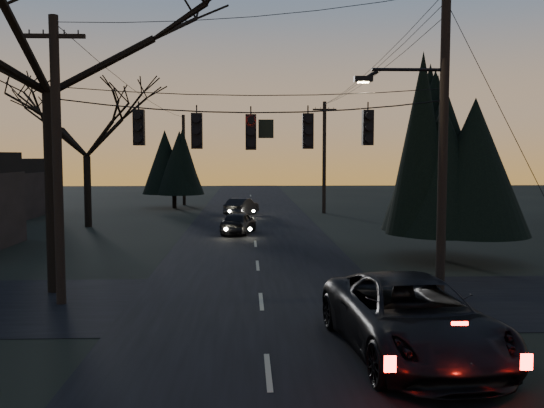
{
  "coord_description": "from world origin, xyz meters",
  "views": [
    {
      "loc": [
        -0.43,
        -8.11,
        4.46
      ],
      "look_at": [
        0.29,
        9.05,
        3.07
      ],
      "focal_mm": 40.0,
      "sensor_mm": 36.0,
      "label": 1
    }
  ],
  "objects_px": {
    "evergreen_right": "(444,147)",
    "suv_near": "(411,318)",
    "utility_pole_far_r": "(324,213)",
    "bare_tree_left": "(47,11)",
    "utility_pole_far_l": "(184,205)",
    "utility_pole_right": "(440,300)",
    "utility_pole_left": "(62,304)",
    "sedan_oncoming_a": "(238,223)",
    "sedan_oncoming_b": "(242,207)"
  },
  "relations": [
    {
      "from": "utility_pole_far_r",
      "to": "bare_tree_left",
      "type": "relative_size",
      "value": 0.66
    },
    {
      "from": "utility_pole_left",
      "to": "bare_tree_left",
      "type": "height_order",
      "value": "bare_tree_left"
    },
    {
      "from": "utility_pole_far_l",
      "to": "suv_near",
      "type": "distance_m",
      "value": 42.15
    },
    {
      "from": "utility_pole_far_r",
      "to": "sedan_oncoming_a",
      "type": "height_order",
      "value": "utility_pole_far_r"
    },
    {
      "from": "utility_pole_left",
      "to": "bare_tree_left",
      "type": "distance_m",
      "value": 9.16
    },
    {
      "from": "evergreen_right",
      "to": "utility_pole_left",
      "type": "bearing_deg",
      "value": -153.05
    },
    {
      "from": "evergreen_right",
      "to": "utility_pole_right",
      "type": "bearing_deg",
      "value": -108.32
    },
    {
      "from": "utility_pole_left",
      "to": "sedan_oncoming_b",
      "type": "bearing_deg",
      "value": 78.88
    },
    {
      "from": "utility_pole_left",
      "to": "bare_tree_left",
      "type": "relative_size",
      "value": 0.66
    },
    {
      "from": "bare_tree_left",
      "to": "sedan_oncoming_a",
      "type": "xyz_separation_m",
      "value": [
        5.8,
        14.33,
        -8.35
      ]
    },
    {
      "from": "bare_tree_left",
      "to": "evergreen_right",
      "type": "distance_m",
      "value": 16.05
    },
    {
      "from": "utility_pole_right",
      "to": "sedan_oncoming_a",
      "type": "xyz_separation_m",
      "value": [
        -6.4,
        15.98,
        0.63
      ]
    },
    {
      "from": "utility_pole_right",
      "to": "bare_tree_left",
      "type": "bearing_deg",
      "value": 172.33
    },
    {
      "from": "utility_pole_right",
      "to": "evergreen_right",
      "type": "height_order",
      "value": "evergreen_right"
    },
    {
      "from": "suv_near",
      "to": "sedan_oncoming_a",
      "type": "bearing_deg",
      "value": 95.67
    },
    {
      "from": "sedan_oncoming_a",
      "to": "utility_pole_right",
      "type": "bearing_deg",
      "value": 124.31
    },
    {
      "from": "sedan_oncoming_b",
      "to": "utility_pole_far_r",
      "type": "bearing_deg",
      "value": -145.03
    },
    {
      "from": "utility_pole_far_l",
      "to": "sedan_oncoming_a",
      "type": "relative_size",
      "value": 2.17
    },
    {
      "from": "evergreen_right",
      "to": "sedan_oncoming_b",
      "type": "xyz_separation_m",
      "value": [
        -8.63,
        19.42,
        -4.18
      ]
    },
    {
      "from": "evergreen_right",
      "to": "suv_near",
      "type": "bearing_deg",
      "value": -110.85
    },
    {
      "from": "sedan_oncoming_a",
      "to": "utility_pole_far_r",
      "type": "bearing_deg",
      "value": -105.56
    },
    {
      "from": "bare_tree_left",
      "to": "suv_near",
      "type": "xyz_separation_m",
      "value": [
        9.91,
        -6.77,
        -8.12
      ]
    },
    {
      "from": "evergreen_right",
      "to": "suv_near",
      "type": "height_order",
      "value": "evergreen_right"
    },
    {
      "from": "utility_pole_far_l",
      "to": "utility_pole_right",
      "type": "bearing_deg",
      "value": -72.28
    },
    {
      "from": "utility_pole_left",
      "to": "suv_near",
      "type": "distance_m",
      "value": 10.57
    },
    {
      "from": "utility_pole_left",
      "to": "sedan_oncoming_a",
      "type": "distance_m",
      "value": 16.78
    },
    {
      "from": "evergreen_right",
      "to": "sedan_oncoming_b",
      "type": "bearing_deg",
      "value": 113.96
    },
    {
      "from": "bare_tree_left",
      "to": "evergreen_right",
      "type": "height_order",
      "value": "bare_tree_left"
    },
    {
      "from": "utility_pole_far_r",
      "to": "suv_near",
      "type": "height_order",
      "value": "utility_pole_far_r"
    },
    {
      "from": "bare_tree_left",
      "to": "suv_near",
      "type": "height_order",
      "value": "bare_tree_left"
    },
    {
      "from": "utility_pole_far_l",
      "to": "evergreen_right",
      "type": "relative_size",
      "value": 0.95
    },
    {
      "from": "utility_pole_far_l",
      "to": "evergreen_right",
      "type": "xyz_separation_m",
      "value": [
        13.83,
        -28.97,
        4.81
      ]
    },
    {
      "from": "utility_pole_right",
      "to": "bare_tree_left",
      "type": "relative_size",
      "value": 0.78
    },
    {
      "from": "sedan_oncoming_a",
      "to": "sedan_oncoming_b",
      "type": "distance_m",
      "value": 10.47
    },
    {
      "from": "sedan_oncoming_b",
      "to": "utility_pole_far_l",
      "type": "bearing_deg",
      "value": -40.34
    },
    {
      "from": "evergreen_right",
      "to": "sedan_oncoming_b",
      "type": "relative_size",
      "value": 2.19
    },
    {
      "from": "evergreen_right",
      "to": "sedan_oncoming_b",
      "type": "height_order",
      "value": "evergreen_right"
    },
    {
      "from": "utility_pole_right",
      "to": "suv_near",
      "type": "relative_size",
      "value": 1.61
    },
    {
      "from": "bare_tree_left",
      "to": "sedan_oncoming_a",
      "type": "height_order",
      "value": "bare_tree_left"
    },
    {
      "from": "utility_pole_far_r",
      "to": "suv_near",
      "type": "xyz_separation_m",
      "value": [
        -2.3,
        -33.12,
        0.86
      ]
    },
    {
      "from": "utility_pole_far_r",
      "to": "utility_pole_far_l",
      "type": "bearing_deg",
      "value": 145.18
    },
    {
      "from": "utility_pole_far_r",
      "to": "sedan_oncoming_a",
      "type": "bearing_deg",
      "value": -118.03
    },
    {
      "from": "utility_pole_far_r",
      "to": "bare_tree_left",
      "type": "xyz_separation_m",
      "value": [
        -12.21,
        -26.36,
        8.98
      ]
    },
    {
      "from": "utility_pole_left",
      "to": "suv_near",
      "type": "relative_size",
      "value": 1.37
    },
    {
      "from": "utility_pole_left",
      "to": "utility_pole_far_r",
      "type": "height_order",
      "value": "same"
    },
    {
      "from": "utility_pole_right",
      "to": "sedan_oncoming_b",
      "type": "height_order",
      "value": "utility_pole_right"
    },
    {
      "from": "utility_pole_left",
      "to": "sedan_oncoming_a",
      "type": "relative_size",
      "value": 2.3
    },
    {
      "from": "utility_pole_far_r",
      "to": "bare_tree_left",
      "type": "height_order",
      "value": "bare_tree_left"
    },
    {
      "from": "bare_tree_left",
      "to": "utility_pole_right",
      "type": "bearing_deg",
      "value": -7.67
    },
    {
      "from": "utility_pole_far_l",
      "to": "sedan_oncoming_a",
      "type": "distance_m",
      "value": 20.67
    }
  ]
}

